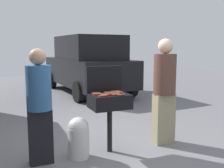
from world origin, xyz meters
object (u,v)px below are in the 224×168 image
hot_dog_3 (119,92)px  hot_dog_6 (114,94)px  propane_tank (78,137)px  person_left (39,103)px  hot_dog_4 (107,92)px  hot_dog_14 (110,93)px  hot_dog_7 (115,91)px  hot_dog_11 (117,92)px  hot_dog_0 (109,93)px  hot_dog_2 (103,96)px  hot_dog_15 (97,94)px  hot_dog_1 (116,95)px  hot_dog_12 (115,94)px  hot_dog_8 (96,93)px  bbq_grill (110,103)px  person_right (164,88)px  hot_dog_9 (118,93)px  hot_dog_10 (104,94)px  parked_minivan (88,64)px  hot_dog_5 (105,95)px  hot_dog_13 (121,95)px

hot_dog_3 → hot_dog_6: (-0.13, -0.10, 0.00)m
propane_tank → person_left: person_left is taller
hot_dog_4 → person_left: person_left is taller
hot_dog_3 → hot_dog_14: 0.16m
hot_dog_7 → hot_dog_11: size_ratio=1.00×
hot_dog_0 → hot_dog_3: (0.17, -0.02, 0.00)m
hot_dog_2 → hot_dog_15: size_ratio=1.00×
hot_dog_1 → hot_dog_15: size_ratio=1.00×
hot_dog_12 → hot_dog_8: bearing=149.5°
propane_tank → hot_dog_3: bearing=4.7°
hot_dog_7 → hot_dog_2: bearing=-138.9°
bbq_grill → hot_dog_12: 0.18m
person_right → bbq_grill: bearing=-2.9°
hot_dog_7 → hot_dog_9: bearing=-92.8°
hot_dog_3 → hot_dog_15: (-0.36, 0.00, 0.00)m
hot_dog_12 → person_left: person_left is taller
bbq_grill → hot_dog_15: 0.25m
bbq_grill → hot_dog_0: bearing=86.3°
hot_dog_3 → hot_dog_10: (-0.27, -0.05, 0.00)m
hot_dog_1 → hot_dog_14: same height
bbq_grill → hot_dog_3: 0.23m
hot_dog_3 → hot_dog_9: bearing=-132.1°
hot_dog_3 → parked_minivan: 5.44m
hot_dog_1 → hot_dog_6: 0.05m
propane_tank → hot_dog_10: bearing=1.2°
bbq_grill → hot_dog_12: hot_dog_12 is taller
hot_dog_10 → propane_tank: 0.74m
hot_dog_7 → person_right: person_right is taller
hot_dog_10 → person_right: (1.09, 0.01, 0.03)m
hot_dog_6 → hot_dog_4: bearing=102.2°
hot_dog_8 → hot_dog_4: bearing=-1.6°
hot_dog_5 → hot_dog_0: bearing=49.1°
bbq_grill → person_left: (-1.06, -0.01, 0.10)m
hot_dog_0 → hot_dog_10: 0.12m
hot_dog_6 → hot_dog_3: bearing=37.6°
bbq_grill → propane_tank: bearing=-176.3°
hot_dog_15 → person_left: 0.87m
hot_dog_6 → hot_dog_13: size_ratio=1.00×
hot_dog_12 → hot_dog_15: 0.28m
hot_dog_3 → hot_dog_6: same height
hot_dog_15 → hot_dog_7: bearing=17.1°
propane_tank → person_right: person_right is taller
hot_dog_2 → hot_dog_4: same height
parked_minivan → hot_dog_7: bearing=72.2°
hot_dog_13 → person_right: size_ratio=0.07×
hot_dog_4 → hot_dog_5: bearing=-120.9°
hot_dog_7 → hot_dog_5: bearing=-139.5°
hot_dog_7 → hot_dog_15: same height
hot_dog_2 → hot_dog_12: (0.24, 0.10, 0.00)m
hot_dog_11 → hot_dog_7: bearing=117.0°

